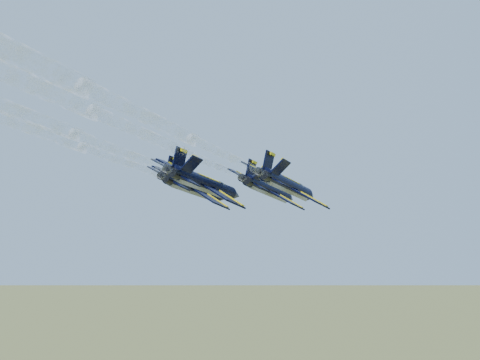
% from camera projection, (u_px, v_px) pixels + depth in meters
% --- Properties ---
extents(jet_lead, '(12.29, 18.53, 6.72)m').
position_uv_depth(jet_lead, '(269.00, 189.00, 103.99)').
color(jet_lead, black).
extents(jet_left, '(12.29, 18.53, 6.72)m').
position_uv_depth(jet_left, '(195.00, 188.00, 98.93)').
color(jet_left, black).
extents(jet_right, '(12.29, 18.53, 6.72)m').
position_uv_depth(jet_right, '(288.00, 185.00, 91.13)').
color(jet_right, black).
extents(jet_slot, '(12.29, 18.53, 6.72)m').
position_uv_depth(jet_slot, '(206.00, 184.00, 86.70)').
color(jet_slot, black).
extents(smoke_trail_lead, '(18.15, 50.23, 2.41)m').
position_uv_depth(smoke_trail_lead, '(94.00, 175.00, 69.05)').
color(smoke_trail_lead, white).
extents(smoke_trail_right, '(18.15, 50.23, 2.41)m').
position_uv_depth(smoke_trail_right, '(84.00, 165.00, 56.19)').
color(smoke_trail_right, white).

